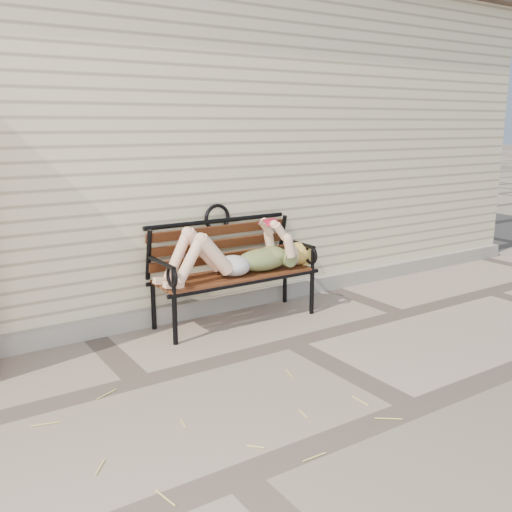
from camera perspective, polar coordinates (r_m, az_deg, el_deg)
ground at (r=4.50m, az=3.53°, el=-8.64°), size 80.00×80.00×0.00m
house_wall at (r=6.82m, az=-11.84°, el=11.43°), size 8.00×4.00×3.00m
foundation_strip at (r=5.24m, az=-2.83°, el=-4.60°), size 8.00×0.10×0.15m
garden_bench at (r=4.89m, az=-2.65°, el=-0.06°), size 1.52×0.61×0.99m
reading_woman at (r=4.79m, az=-1.79°, el=0.06°), size 1.44×0.33×0.45m
straw_scatter at (r=3.20m, az=-8.33°, el=-18.34°), size 2.08×1.71×0.01m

